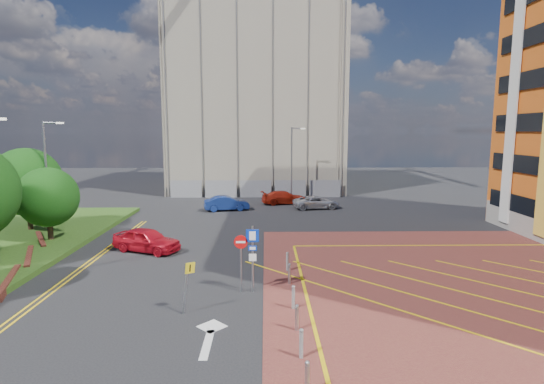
{
  "coord_description": "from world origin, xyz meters",
  "views": [
    {
      "loc": [
        1.1,
        -18.32,
        7.59
      ],
      "look_at": [
        1.46,
        3.61,
        4.43
      ],
      "focal_mm": 28.0,
      "sensor_mm": 36.0,
      "label": 1
    }
  ],
  "objects_px": {
    "lamp_back": "(292,161)",
    "warning_sign": "(187,281)",
    "lamp_left_far": "(48,173)",
    "car_blue_back": "(227,203)",
    "tree_d": "(27,182)",
    "car_red_left": "(147,240)",
    "car_red_back": "(284,197)",
    "car_silver_back": "(316,202)",
    "sign_cluster": "(248,252)",
    "tree_c": "(48,197)"
  },
  "relations": [
    {
      "from": "lamp_left_far",
      "to": "car_blue_back",
      "type": "xyz_separation_m",
      "value": [
        11.79,
        9.92,
        -3.95
      ]
    },
    {
      "from": "car_red_left",
      "to": "car_silver_back",
      "type": "xyz_separation_m",
      "value": [
        12.57,
        14.78,
        -0.12
      ]
    },
    {
      "from": "sign_cluster",
      "to": "car_blue_back",
      "type": "height_order",
      "value": "sign_cluster"
    },
    {
      "from": "tree_d",
      "to": "lamp_left_far",
      "type": "relative_size",
      "value": 0.76
    },
    {
      "from": "lamp_back",
      "to": "car_silver_back",
      "type": "bearing_deg",
      "value": -68.68
    },
    {
      "from": "tree_d",
      "to": "car_red_back",
      "type": "xyz_separation_m",
      "value": [
        19.59,
        12.53,
        -3.18
      ]
    },
    {
      "from": "warning_sign",
      "to": "car_red_back",
      "type": "bearing_deg",
      "value": 79.0
    },
    {
      "from": "car_red_left",
      "to": "car_blue_back",
      "type": "bearing_deg",
      "value": 7.95
    },
    {
      "from": "car_red_left",
      "to": "car_red_back",
      "type": "height_order",
      "value": "car_red_left"
    },
    {
      "from": "tree_d",
      "to": "sign_cluster",
      "type": "distance_m",
      "value": 20.74
    },
    {
      "from": "sign_cluster",
      "to": "car_silver_back",
      "type": "height_order",
      "value": "sign_cluster"
    },
    {
      "from": "lamp_back",
      "to": "car_silver_back",
      "type": "height_order",
      "value": "lamp_back"
    },
    {
      "from": "sign_cluster",
      "to": "car_red_back",
      "type": "bearing_deg",
      "value": 83.5
    },
    {
      "from": "sign_cluster",
      "to": "warning_sign",
      "type": "distance_m",
      "value": 3.46
    },
    {
      "from": "lamp_back",
      "to": "warning_sign",
      "type": "height_order",
      "value": "lamp_back"
    },
    {
      "from": "lamp_left_far",
      "to": "car_red_left",
      "type": "relative_size",
      "value": 1.81
    },
    {
      "from": "warning_sign",
      "to": "car_red_left",
      "type": "relative_size",
      "value": 0.51
    },
    {
      "from": "warning_sign",
      "to": "car_red_left",
      "type": "distance_m",
      "value": 10.35
    },
    {
      "from": "car_red_back",
      "to": "car_silver_back",
      "type": "bearing_deg",
      "value": -144.64
    },
    {
      "from": "tree_d",
      "to": "car_red_left",
      "type": "xyz_separation_m",
      "value": [
        10.06,
        -5.02,
        -3.12
      ]
    },
    {
      "from": "tree_c",
      "to": "car_blue_back",
      "type": "xyz_separation_m",
      "value": [
        10.87,
        11.92,
        -2.49
      ]
    },
    {
      "from": "tree_c",
      "to": "car_red_left",
      "type": "xyz_separation_m",
      "value": [
        7.06,
        -2.02,
        -2.44
      ]
    },
    {
      "from": "tree_c",
      "to": "lamp_back",
      "type": "bearing_deg",
      "value": 45.68
    },
    {
      "from": "tree_c",
      "to": "sign_cluster",
      "type": "xyz_separation_m",
      "value": [
        13.8,
        -9.02,
        -1.24
      ]
    },
    {
      "from": "car_blue_back",
      "to": "sign_cluster",
      "type": "bearing_deg",
      "value": 175.76
    },
    {
      "from": "car_red_left",
      "to": "tree_d",
      "type": "bearing_deg",
      "value": 86.72
    },
    {
      "from": "tree_d",
      "to": "lamp_back",
      "type": "xyz_separation_m",
      "value": [
        20.58,
        15.0,
        0.49
      ]
    },
    {
      "from": "tree_c",
      "to": "sign_cluster",
      "type": "bearing_deg",
      "value": -33.16
    },
    {
      "from": "tree_c",
      "to": "car_red_back",
      "type": "bearing_deg",
      "value": 43.11
    },
    {
      "from": "tree_d",
      "to": "car_red_back",
      "type": "bearing_deg",
      "value": 32.61
    },
    {
      "from": "car_red_left",
      "to": "sign_cluster",
      "type": "bearing_deg",
      "value": -112.81
    },
    {
      "from": "lamp_back",
      "to": "car_blue_back",
      "type": "distance_m",
      "value": 9.76
    },
    {
      "from": "warning_sign",
      "to": "car_red_back",
      "type": "height_order",
      "value": "warning_sign"
    },
    {
      "from": "sign_cluster",
      "to": "car_red_back",
      "type": "height_order",
      "value": "sign_cluster"
    },
    {
      "from": "tree_d",
      "to": "car_silver_back",
      "type": "bearing_deg",
      "value": 23.33
    },
    {
      "from": "tree_c",
      "to": "car_red_back",
      "type": "distance_m",
      "value": 22.87
    },
    {
      "from": "lamp_left_far",
      "to": "car_blue_back",
      "type": "bearing_deg",
      "value": 40.06
    },
    {
      "from": "warning_sign",
      "to": "car_red_left",
      "type": "height_order",
      "value": "warning_sign"
    },
    {
      "from": "lamp_back",
      "to": "sign_cluster",
      "type": "xyz_separation_m",
      "value": [
        -3.78,
        -27.02,
        -2.41
      ]
    },
    {
      "from": "lamp_back",
      "to": "warning_sign",
      "type": "bearing_deg",
      "value": -101.95
    },
    {
      "from": "car_red_left",
      "to": "car_blue_back",
      "type": "relative_size",
      "value": 1.03
    },
    {
      "from": "car_red_left",
      "to": "car_silver_back",
      "type": "relative_size",
      "value": 0.97
    },
    {
      "from": "lamp_back",
      "to": "car_blue_back",
      "type": "relative_size",
      "value": 1.86
    },
    {
      "from": "warning_sign",
      "to": "car_silver_back",
      "type": "height_order",
      "value": "warning_sign"
    },
    {
      "from": "car_blue_back",
      "to": "car_red_back",
      "type": "height_order",
      "value": "car_blue_back"
    },
    {
      "from": "car_red_left",
      "to": "car_red_back",
      "type": "distance_m",
      "value": 19.98
    },
    {
      "from": "car_silver_back",
      "to": "warning_sign",
      "type": "bearing_deg",
      "value": 151.59
    },
    {
      "from": "warning_sign",
      "to": "car_silver_back",
      "type": "distance_m",
      "value": 25.56
    },
    {
      "from": "lamp_left_far",
      "to": "sign_cluster",
      "type": "distance_m",
      "value": 18.58
    },
    {
      "from": "sign_cluster",
      "to": "car_blue_back",
      "type": "relative_size",
      "value": 0.75
    }
  ]
}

